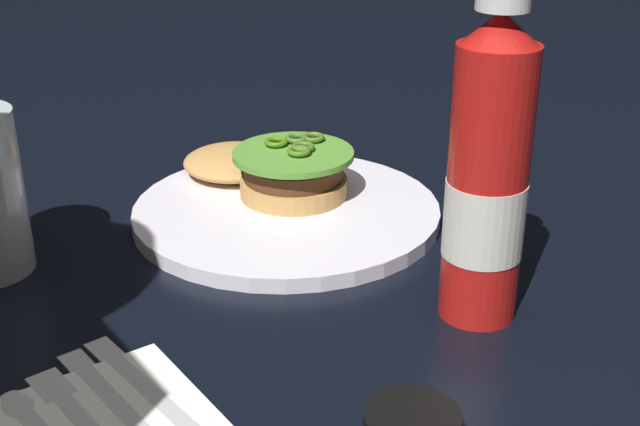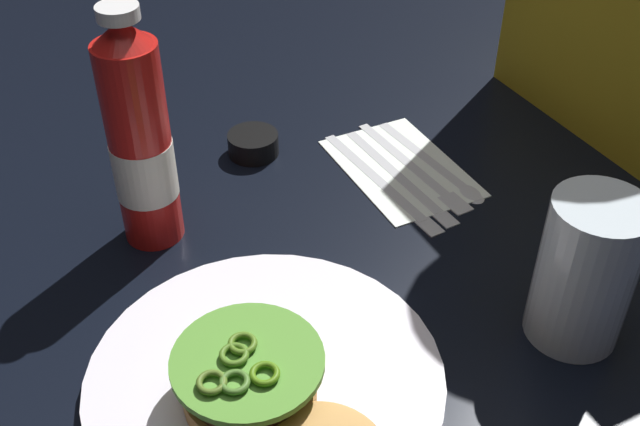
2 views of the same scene
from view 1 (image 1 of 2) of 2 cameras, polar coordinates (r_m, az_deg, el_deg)
ground_plane at (r=0.71m, az=0.18°, el=-4.23°), size 3.00×3.00×0.00m
dinner_plate at (r=0.81m, az=-2.28°, el=0.07°), size 0.29×0.29×0.01m
burger_sandwich at (r=0.84m, az=-3.36°, el=3.04°), size 0.20×0.13×0.05m
ketchup_bottle at (r=0.62m, az=11.28°, el=2.08°), size 0.06×0.06×0.25m
steak_knife at (r=0.57m, az=-10.88°, el=-12.08°), size 0.21×0.03×0.00m
butter_knife at (r=0.56m, az=-13.06°, el=-12.85°), size 0.21×0.03×0.00m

